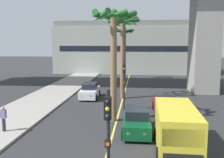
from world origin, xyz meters
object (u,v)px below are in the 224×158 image
car_queue_front (137,121)px  palm_tree_mid_median (124,40)px  traffic_light_median_far (124,79)px  palm_tree_far_median (123,34)px  car_queue_second (165,105)px  traffic_light_median_near (108,134)px  pedestrian_near_crosswalk (3,118)px  palm_tree_farthest_median (114,34)px  delivery_van (176,127)px  palm_tree_near_median (124,28)px  car_queue_third (90,91)px

car_queue_front → palm_tree_mid_median: size_ratio=0.51×
traffic_light_median_far → palm_tree_mid_median: palm_tree_mid_median is taller
traffic_light_median_far → palm_tree_mid_median: bearing=93.0°
car_queue_front → palm_tree_far_median: (-1.56, 10.20, 5.95)m
car_queue_second → palm_tree_mid_median: 20.89m
traffic_light_median_near → pedestrian_near_crosswalk: bearing=137.6°
palm_tree_farthest_median → palm_tree_mid_median: bearing=91.0°
car_queue_front → delivery_van: (2.08, -2.66, 0.57)m
traffic_light_median_near → palm_tree_far_median: palm_tree_far_median is taller
palm_tree_mid_median → palm_tree_far_median: palm_tree_far_median is taller
car_queue_front → delivery_van: bearing=-52.0°
car_queue_second → palm_tree_mid_median: (-4.41, 19.64, 5.58)m
traffic_light_median_far → palm_tree_far_median: (-0.44, 4.64, 3.96)m
palm_tree_near_median → pedestrian_near_crosswalk: size_ratio=5.69×
car_queue_third → palm_tree_near_median: palm_tree_near_median is taller
car_queue_third → delivery_van: size_ratio=0.78×
car_queue_second → pedestrian_near_crosswalk: pedestrian_near_crosswalk is taller
car_queue_second → delivery_van: bearing=-91.6°
car_queue_third → delivery_van: 14.63m
palm_tree_mid_median → pedestrian_near_crosswalk: 26.88m
car_queue_third → pedestrian_near_crosswalk: bearing=-107.1°
car_queue_second → palm_tree_farthest_median: (-4.01, -2.52, 5.66)m
delivery_van → palm_tree_far_median: (-3.64, 12.86, 5.39)m
car_queue_front → palm_tree_farthest_median: palm_tree_farthest_median is taller
traffic_light_median_far → pedestrian_near_crosswalk: bearing=-137.8°
car_queue_second → traffic_light_median_far: traffic_light_median_far is taller
delivery_van → palm_tree_mid_median: bearing=98.8°
car_queue_front → traffic_light_median_far: (-1.12, 5.56, 1.99)m
car_queue_front → palm_tree_far_median: bearing=98.7°
traffic_light_median_near → traffic_light_median_far: bearing=90.8°
palm_tree_far_median → car_queue_front: bearing=-81.3°
traffic_light_median_near → traffic_light_median_far: size_ratio=1.00×
car_queue_third → palm_tree_mid_median: palm_tree_mid_median is taller
car_queue_second → palm_tree_farthest_median: bearing=-147.9°
palm_tree_mid_median → palm_tree_far_median: 14.34m
car_queue_third → palm_tree_mid_median: 15.69m
palm_tree_mid_median → pedestrian_near_crosswalk: size_ratio=5.02×
delivery_van → traffic_light_median_near: traffic_light_median_near is taller
palm_tree_near_median → palm_tree_mid_median: 7.33m
car_queue_third → palm_tree_far_median: (3.41, 0.06, 5.95)m
palm_tree_farthest_median → traffic_light_median_near: bearing=-85.6°
car_queue_second → palm_tree_far_median: size_ratio=0.50×
traffic_light_median_far → palm_tree_mid_median: (-1.00, 18.97, 3.59)m
car_queue_second → delivery_van: (-0.21, -7.55, 0.57)m
car_queue_third → palm_tree_far_median: 6.86m
palm_tree_far_median → palm_tree_near_median: bearing=92.2°
car_queue_front → car_queue_third: same height
palm_tree_far_median → pedestrian_near_crosswalk: bearing=-121.3°
traffic_light_median_near → palm_tree_farthest_median: size_ratio=0.52×
car_queue_third → delivery_van: delivery_van is taller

